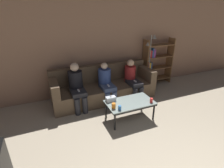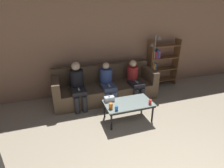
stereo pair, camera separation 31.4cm
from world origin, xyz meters
The scene contains 12 objects.
wall_back centered at (0.00, 4.09, 1.30)m, with size 12.00×0.06×2.60m.
couch centered at (0.00, 3.57, 0.32)m, with size 2.74×0.91×0.89m.
coffee_table centered at (0.19, 2.39, 0.38)m, with size 1.04×0.60×0.43m.
cup_near_left centered at (-0.24, 2.29, 0.48)m, with size 0.08×0.08×0.11m.
cup_near_right centered at (0.61, 2.20, 0.48)m, with size 0.06×0.06×0.10m.
cup_far_center centered at (-0.15, 2.19, 0.47)m, with size 0.06×0.06×0.09m.
tissue_box centered at (-0.18, 2.60, 0.48)m, with size 0.22×0.12×0.13m.
bookshelf centered at (1.85, 3.86, 0.69)m, with size 0.98×0.32×1.46m.
standing_lamp centered at (1.57, 3.72, 1.00)m, with size 0.31×0.26×1.63m.
seated_person_left_end centered at (-0.76, 3.35, 0.60)m, with size 0.34×0.68×1.13m.
seated_person_mid_left centered at (0.00, 3.34, 0.56)m, with size 0.33×0.67×1.05m.
seated_person_mid_right centered at (0.76, 3.32, 0.55)m, with size 0.31×0.69×1.05m.
Camera 1 is at (-1.48, -0.54, 2.31)m, focal length 28.00 mm.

